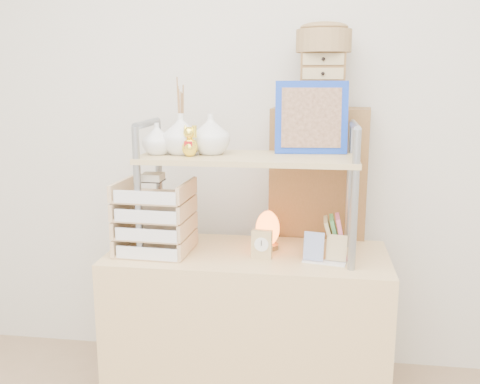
# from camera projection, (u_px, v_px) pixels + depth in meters

# --- Properties ---
(desk) EXTENTS (1.20, 0.50, 0.75)m
(desk) POSITION_uv_depth(u_px,v_px,m) (247.00, 332.00, 2.38)
(desk) COLOR tan
(desk) RESTS_ON ground
(cabinet) EXTENTS (0.47, 0.28, 1.35)m
(cabinet) POSITION_uv_depth(u_px,v_px,m) (317.00, 246.00, 2.64)
(cabinet) COLOR brown
(cabinet) RESTS_ON ground
(hutch) EXTENTS (0.90, 0.34, 0.73)m
(hutch) POSITION_uv_depth(u_px,v_px,m) (227.00, 149.00, 2.23)
(hutch) COLOR gray
(hutch) RESTS_ON desk
(letter_tray) EXTENTS (0.30, 0.28, 0.35)m
(letter_tray) POSITION_uv_depth(u_px,v_px,m) (154.00, 221.00, 2.28)
(letter_tray) COLOR tan
(letter_tray) RESTS_ON desk
(salt_lamp) EXTENTS (0.11, 0.11, 0.17)m
(salt_lamp) POSITION_uv_depth(u_px,v_px,m) (268.00, 229.00, 2.34)
(salt_lamp) COLOR brown
(salt_lamp) RESTS_ON desk
(desk_clock) EXTENTS (0.09, 0.04, 0.12)m
(desk_clock) POSITION_uv_depth(u_px,v_px,m) (262.00, 244.00, 2.22)
(desk_clock) COLOR tan
(desk_clock) RESTS_ON desk
(postcard_stand) EXTENTS (0.18, 0.08, 0.13)m
(postcard_stand) POSITION_uv_depth(u_px,v_px,m) (324.00, 254.00, 2.17)
(postcard_stand) COLOR white
(postcard_stand) RESTS_ON desk
(drawer_chest) EXTENTS (0.20, 0.16, 0.25)m
(drawer_chest) POSITION_uv_depth(u_px,v_px,m) (322.00, 81.00, 2.45)
(drawer_chest) COLOR brown
(drawer_chest) RESTS_ON cabinet
(woven_basket) EXTENTS (0.25, 0.25, 0.10)m
(woven_basket) POSITION_uv_depth(u_px,v_px,m) (324.00, 41.00, 2.41)
(woven_basket) COLOR brown
(woven_basket) RESTS_ON drawer_chest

